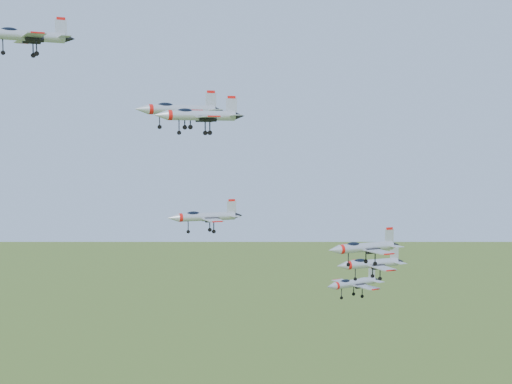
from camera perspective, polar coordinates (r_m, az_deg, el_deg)
jet_lead at (r=107.40m, az=-18.00°, el=11.83°), size 13.88×11.56×3.71m
jet_left_high at (r=103.99m, az=-6.18°, el=6.58°), size 13.57×11.38×3.64m
jet_right_high at (r=91.44m, az=-4.60°, el=6.14°), size 11.86×10.06×3.21m
jet_left_low at (r=113.77m, az=-4.14°, el=-1.97°), size 12.37×10.48×3.35m
jet_right_low at (r=111.69m, az=8.63°, el=-4.39°), size 13.37×11.16×3.58m
jet_trail at (r=129.74m, az=9.11°, el=-5.67°), size 13.90×11.72×3.74m
jet_extra at (r=145.31m, az=7.77°, el=-7.23°), size 14.04×11.53×3.77m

